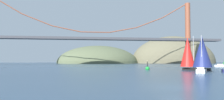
% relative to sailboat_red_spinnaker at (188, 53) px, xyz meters
% --- Properties ---
extents(ground_plane, '(360.00, 360.00, 0.00)m').
position_rel_sailboat_red_spinnaker_xyz_m(ground_plane, '(-18.16, -31.69, -4.22)').
color(ground_plane, '#2D4760').
extents(headland_center, '(55.82, 44.00, 24.16)m').
position_rel_sailboat_red_spinnaker_xyz_m(headland_center, '(-13.16, 103.31, -4.22)').
color(headland_center, '#5B6647').
rests_on(headland_center, ground_plane).
extents(headland_right, '(61.66, 44.00, 38.94)m').
position_rel_sailboat_red_spinnaker_xyz_m(headland_right, '(41.84, 103.31, -4.22)').
color(headland_right, '#6B664C').
rests_on(headland_right, ground_plane).
extents(suspension_bridge, '(137.83, 6.00, 33.94)m').
position_rel_sailboat_red_spinnaker_xyz_m(suspension_bridge, '(-18.16, 63.31, 10.49)').
color(suspension_bridge, brown).
rests_on(suspension_bridge, ground_plane).
extents(sailboat_red_spinnaker, '(7.05, 6.79, 8.47)m').
position_rel_sailboat_red_spinnaker_xyz_m(sailboat_red_spinnaker, '(0.00, 0.00, 0.00)').
color(sailboat_red_spinnaker, black).
rests_on(sailboat_red_spinnaker, ground_plane).
extents(sailboat_navy_sail, '(6.14, 7.05, 7.72)m').
position_rel_sailboat_red_spinnaker_xyz_m(sailboat_navy_sail, '(-1.20, -8.30, -0.15)').
color(sailboat_navy_sail, white).
rests_on(sailboat_navy_sail, ground_plane).
extents(channel_buoy, '(1.10, 1.10, 2.64)m').
position_rel_sailboat_red_spinnaker_xyz_m(channel_buoy, '(-9.35, 3.91, -3.85)').
color(channel_buoy, green).
rests_on(channel_buoy, ground_plane).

